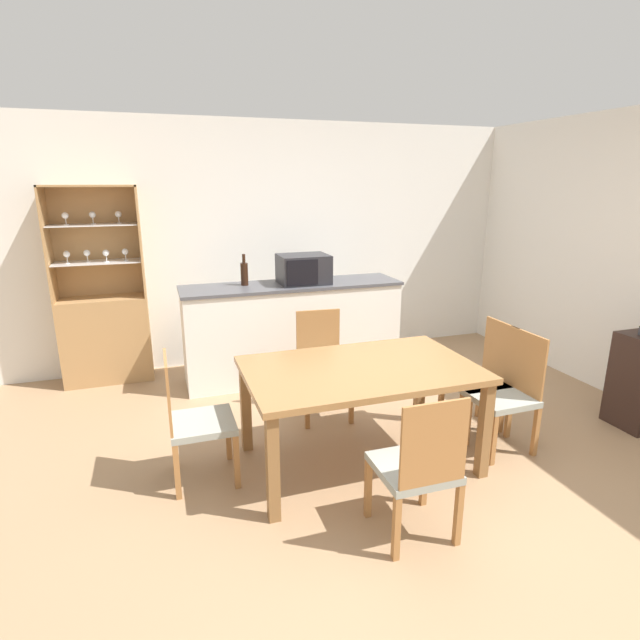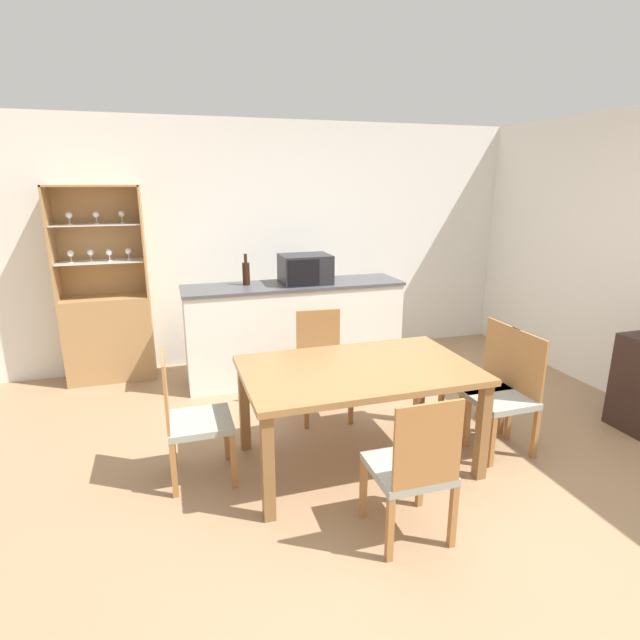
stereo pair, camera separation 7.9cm
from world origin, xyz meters
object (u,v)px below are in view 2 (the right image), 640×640
Objects in this scene: dining_table at (358,378)px; dining_chair_side_left_far at (192,419)px; dining_chair_side_right_near at (506,395)px; dining_chair_side_right_far at (482,380)px; dining_chair_head_near at (412,469)px; microwave at (305,269)px; dining_chair_head_far at (322,366)px; display_cabinet at (109,324)px; wine_bottle at (246,273)px.

dining_table is 1.77× the size of dining_chair_side_left_far.
dining_chair_side_right_near is at bearing -7.49° from dining_table.
dining_table is 1.77× the size of dining_chair_side_right_near.
dining_chair_side_right_far is (0.00, 0.29, 0.00)m from dining_chair_side_right_near.
dining_chair_side_right_far and dining_chair_head_near have the same top height.
dining_chair_side_right_far is at bearing -57.79° from microwave.
microwave is at bearing 142.35° from dining_chair_side_left_far.
dining_table is 1.77× the size of dining_chair_head_near.
dining_chair_head_far is at bearing 89.74° from dining_table.
display_cabinet reaches higher than dining_chair_head_near.
dining_chair_side_right_near is 0.29m from dining_chair_side_right_far.
display_cabinet reaches higher than dining_chair_side_left_far.
dining_chair_head_far is 1.00× the size of dining_chair_head_near.
dining_chair_head_near is at bearing -92.62° from microwave.
dining_chair_head_far is 1.00× the size of dining_chair_side_left_far.
display_cabinet is 6.30× the size of wine_bottle.
display_cabinet is 2.15× the size of dining_chair_side_left_far.
dining_chair_head_far is at bearing 47.77° from dining_chair_side_right_near.
dining_chair_head_near is at bearing -59.69° from display_cabinet.
dining_table is at bearing 81.29° from dining_chair_side_right_near.
dining_chair_head_near is 1.84× the size of microwave.
dining_chair_side_right_near is 1.00× the size of dining_chair_side_right_far.
display_cabinet is 2.18m from dining_chair_side_left_far.
dining_chair_side_right_far and dining_chair_head_far have the same top height.
dining_chair_side_left_far is at bearing -127.85° from microwave.
wine_bottle is (-0.45, 1.80, 0.44)m from dining_table.
display_cabinet is 3.55m from dining_chair_side_right_far.
dining_table is at bearing -51.39° from display_cabinet.
microwave is (1.22, 1.57, 0.67)m from dining_chair_side_left_far.
microwave is (1.89, -0.50, 0.54)m from display_cabinet.
wine_bottle reaches higher than dining_chair_side_right_near.
dining_chair_head_near is (1.77, -3.03, -0.14)m from display_cabinet.
dining_chair_side_right_near is 2.92× the size of wine_bottle.
microwave is 1.59× the size of wine_bottle.
dining_chair_head_far is (1.78, -1.41, -0.14)m from display_cabinet.
microwave is (-0.99, 1.86, 0.67)m from dining_chair_side_right_near.
dining_chair_side_right_near is at bearing -39.43° from display_cabinet.
display_cabinet is 2.27m from dining_chair_head_far.
display_cabinet is at bearing 120.89° from dining_chair_head_near.
dining_chair_side_left_far is 2.10m from microwave.
display_cabinet is at bearing 162.46° from wine_bottle.
wine_bottle is at bearing 100.38° from dining_chair_head_near.
microwave is at bearing 26.76° from dining_chair_side_right_near.
dining_chair_side_left_far is at bearing 139.62° from dining_chair_head_near.
dining_chair_side_left_far is at bearing 35.31° from dining_chair_head_far.
dining_chair_side_right_near is 2.58m from wine_bottle.
dining_chair_side_left_far is 1.00× the size of dining_chair_head_near.
wine_bottle is at bearing 43.24° from dining_chair_side_right_far.
dining_chair_head_far is 2.92× the size of wine_bottle.
dining_chair_side_left_far is (0.67, -2.07, -0.14)m from display_cabinet.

